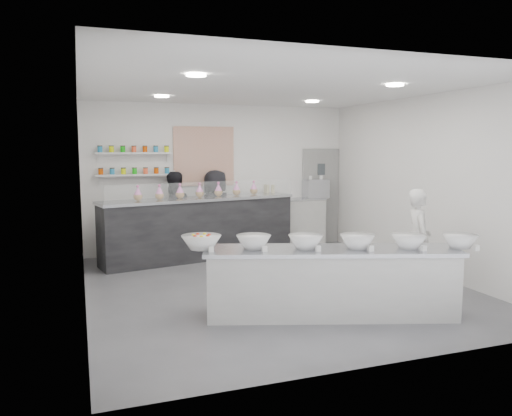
{
  "coord_description": "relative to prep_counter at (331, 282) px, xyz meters",
  "views": [
    {
      "loc": [
        -2.77,
        -6.99,
        2.11
      ],
      "look_at": [
        -0.14,
        0.4,
        1.17
      ],
      "focal_mm": 35.0,
      "sensor_mm": 36.0,
      "label": 1
    }
  ],
  "objects": [
    {
      "name": "floor",
      "position": [
        -0.18,
        1.52,
        -0.43
      ],
      "size": [
        6.0,
        6.0,
        0.0
      ],
      "primitive_type": "plane",
      "color": "#515156",
      "rests_on": "ground"
    },
    {
      "name": "ceiling",
      "position": [
        -0.18,
        1.52,
        2.57
      ],
      "size": [
        6.0,
        6.0,
        0.0
      ],
      "primitive_type": "plane",
      "rotation": [
        3.14,
        0.0,
        0.0
      ],
      "color": "white",
      "rests_on": "floor"
    },
    {
      "name": "back_wall",
      "position": [
        -0.18,
        4.52,
        1.07
      ],
      "size": [
        5.5,
        0.0,
        5.5
      ],
      "primitive_type": "plane",
      "rotation": [
        1.57,
        0.0,
        0.0
      ],
      "color": "white",
      "rests_on": "floor"
    },
    {
      "name": "left_wall",
      "position": [
        -2.93,
        1.52,
        1.07
      ],
      "size": [
        0.0,
        6.0,
        6.0
      ],
      "primitive_type": "plane",
      "rotation": [
        1.57,
        0.0,
        1.57
      ],
      "color": "white",
      "rests_on": "floor"
    },
    {
      "name": "right_wall",
      "position": [
        2.57,
        1.52,
        1.07
      ],
      "size": [
        0.0,
        6.0,
        6.0
      ],
      "primitive_type": "plane",
      "rotation": [
        1.57,
        0.0,
        -1.57
      ],
      "color": "white",
      "rests_on": "floor"
    },
    {
      "name": "back_door",
      "position": [
        2.12,
        4.49,
        0.62
      ],
      "size": [
        0.88,
        0.04,
        2.1
      ],
      "primitive_type": "cube",
      "color": "gray",
      "rests_on": "floor"
    },
    {
      "name": "pattern_panel",
      "position": [
        -0.53,
        4.5,
        1.52
      ],
      "size": [
        1.25,
        0.03,
        1.2
      ],
      "primitive_type": "cube",
      "color": "#B55128",
      "rests_on": "back_wall"
    },
    {
      "name": "jar_shelf_lower",
      "position": [
        -1.93,
        4.42,
        1.17
      ],
      "size": [
        1.45,
        0.22,
        0.04
      ],
      "primitive_type": "cube",
      "color": "silver",
      "rests_on": "back_wall"
    },
    {
      "name": "jar_shelf_upper",
      "position": [
        -1.93,
        4.42,
        1.59
      ],
      "size": [
        1.45,
        0.22,
        0.04
      ],
      "primitive_type": "cube",
      "color": "silver",
      "rests_on": "back_wall"
    },
    {
      "name": "preserve_jars",
      "position": [
        -1.93,
        4.4,
        1.45
      ],
      "size": [
        1.45,
        0.1,
        0.56
      ],
      "primitive_type": null,
      "color": "#D14500",
      "rests_on": "jar_shelf_lower"
    },
    {
      "name": "downlight_0",
      "position": [
        -1.58,
        0.52,
        2.55
      ],
      "size": [
        0.24,
        0.24,
        0.02
      ],
      "primitive_type": "cylinder",
      "color": "white",
      "rests_on": "ceiling"
    },
    {
      "name": "downlight_1",
      "position": [
        1.22,
        0.52,
        2.55
      ],
      "size": [
        0.24,
        0.24,
        0.02
      ],
      "primitive_type": "cylinder",
      "color": "white",
      "rests_on": "ceiling"
    },
    {
      "name": "downlight_2",
      "position": [
        -1.58,
        3.12,
        2.55
      ],
      "size": [
        0.24,
        0.24,
        0.02
      ],
      "primitive_type": "cylinder",
      "color": "white",
      "rests_on": "ceiling"
    },
    {
      "name": "downlight_3",
      "position": [
        1.22,
        3.12,
        2.55
      ],
      "size": [
        0.24,
        0.24,
        0.02
      ],
      "primitive_type": "cylinder",
      "color": "white",
      "rests_on": "ceiling"
    },
    {
      "name": "prep_counter",
      "position": [
        0.0,
        0.0,
        0.0
      ],
      "size": [
        3.24,
        1.68,
        0.87
      ],
      "primitive_type": "cube",
      "rotation": [
        0.0,
        0.0,
        -0.32
      ],
      "color": "silver",
      "rests_on": "floor"
    },
    {
      "name": "back_bar",
      "position": [
        -0.8,
        3.78,
        0.16
      ],
      "size": [
        3.88,
        1.46,
        1.18
      ],
      "primitive_type": "cube",
      "rotation": [
        0.0,
        0.0,
        0.2
      ],
      "color": "black",
      "rests_on": "floor"
    },
    {
      "name": "sneeze_guard",
      "position": [
        -0.73,
        3.45,
        0.91
      ],
      "size": [
        3.69,
        0.78,
        0.32
      ],
      "primitive_type": "cube",
      "rotation": [
        0.0,
        0.0,
        0.2
      ],
      "color": "white",
      "rests_on": "back_bar"
    },
    {
      "name": "espresso_ledge",
      "position": [
        1.37,
        4.3,
        0.09
      ],
      "size": [
        1.4,
        0.44,
        1.04
      ],
      "primitive_type": "cube",
      "color": "silver",
      "rests_on": "floor"
    },
    {
      "name": "espresso_machine",
      "position": [
        1.91,
        4.3,
        0.8
      ],
      "size": [
        0.51,
        0.35,
        0.39
      ],
      "primitive_type": "cube",
      "color": "#93969E",
      "rests_on": "espresso_ledge"
    },
    {
      "name": "cup_stacks",
      "position": [
        0.82,
        4.3,
        0.76
      ],
      "size": [
        0.24,
        0.24,
        0.32
      ],
      "primitive_type": null,
      "color": "#BFB38A",
      "rests_on": "espresso_ledge"
    },
    {
      "name": "prep_bowls",
      "position": [
        0.0,
        0.0,
        0.52
      ],
      "size": [
        3.67,
        1.66,
        0.17
      ],
      "primitive_type": null,
      "rotation": [
        0.0,
        0.0,
        -0.32
      ],
      "color": "white",
      "rests_on": "prep_counter"
    },
    {
      "name": "label_cards",
      "position": [
        0.17,
        -0.51,
        0.47
      ],
      "size": [
        3.31,
        0.04,
        0.07
      ],
      "primitive_type": null,
      "color": "white",
      "rests_on": "prep_counter"
    },
    {
      "name": "cookie_bags",
      "position": [
        -0.8,
        3.78,
        0.89
      ],
      "size": [
        2.54,
        0.67,
        0.28
      ],
      "primitive_type": null,
      "rotation": [
        0.0,
        0.0,
        0.2
      ],
      "color": "#FF79DD",
      "rests_on": "back_bar"
    },
    {
      "name": "woman_prep",
      "position": [
        1.77,
        0.6,
        0.33
      ],
      "size": [
        0.54,
        0.65,
        1.52
      ],
      "primitive_type": "imported",
      "rotation": [
        0.0,
        0.0,
        1.21
      ],
      "color": "white",
      "rests_on": "floor"
    },
    {
      "name": "staff_left",
      "position": [
        -1.25,
        4.11,
        0.4
      ],
      "size": [
        0.97,
        0.85,
        1.67
      ],
      "primitive_type": "imported",
      "rotation": [
        0.0,
        0.0,
        3.46
      ],
      "color": "black",
      "rests_on": "floor"
    },
    {
      "name": "staff_right",
      "position": [
        -0.39,
        4.12,
        0.41
      ],
      "size": [
        0.97,
        0.83,
        1.69
      ],
      "primitive_type": "imported",
      "rotation": [
        0.0,
        0.0,
        3.56
      ],
      "color": "black",
      "rests_on": "floor"
    }
  ]
}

